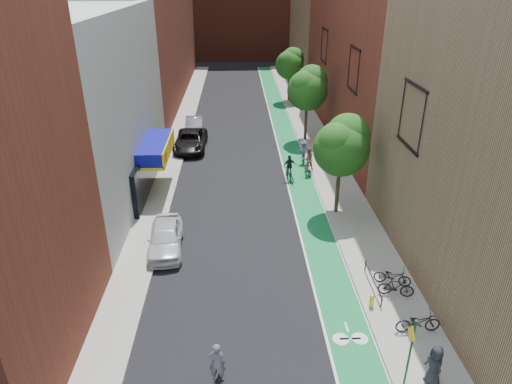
{
  "coord_description": "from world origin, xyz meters",
  "views": [
    {
      "loc": [
        -0.57,
        -15.32,
        13.82
      ],
      "look_at": [
        0.53,
        10.24,
        1.5
      ],
      "focal_mm": 32.0,
      "sensor_mm": 36.0,
      "label": 1
    }
  ],
  "objects": [
    {
      "name": "cyclist_lane_far",
      "position": [
        4.7,
        18.55,
        0.88
      ],
      "size": [
        1.06,
        1.52,
        1.92
      ],
      "rotation": [
        0.0,
        0.0,
        3.05
      ],
      "color": "black",
      "rests_on": "ground"
    },
    {
      "name": "building_right_mid_red",
      "position": [
        12.0,
        26.0,
        11.0
      ],
      "size": [
        8.0,
        28.0,
        22.0
      ],
      "primitive_type": "cube",
      "color": "maroon",
      "rests_on": "ground"
    },
    {
      "name": "tree_far",
      "position": [
        5.65,
        38.02,
        4.5
      ],
      "size": [
        3.3,
        3.25,
        6.21
      ],
      "color": "#332619",
      "rests_on": "ground"
    },
    {
      "name": "parked_car_black",
      "position": [
        -4.6,
        22.19,
        0.78
      ],
      "size": [
        2.72,
        5.7,
        1.57
      ],
      "primitive_type": "imported",
      "rotation": [
        0.0,
        0.0,
        -0.02
      ],
      "color": "black",
      "rests_on": "ground"
    },
    {
      "name": "building_right_far_tan",
      "position": [
        12.0,
        50.0,
        9.0
      ],
      "size": [
        8.0,
        20.0,
        18.0
      ],
      "primitive_type": "cube",
      "color": "#8C6B4C",
      "rests_on": "ground"
    },
    {
      "name": "sidewalk_right",
      "position": [
        6.5,
        26.0,
        0.07
      ],
      "size": [
        3.0,
        68.0,
        0.15
      ],
      "primitive_type": "cube",
      "color": "gray",
      "rests_on": "ground"
    },
    {
      "name": "tree_mid",
      "position": [
        5.65,
        24.02,
        4.89
      ],
      "size": [
        3.55,
        3.53,
        6.74
      ],
      "color": "#332619",
      "rests_on": "ground"
    },
    {
      "name": "pedestrian",
      "position": [
        6.41,
        -3.49,
        1.01
      ],
      "size": [
        0.63,
        0.89,
        1.71
      ],
      "primitive_type": "imported",
      "rotation": [
        0.0,
        0.0,
        -1.46
      ],
      "color": "black",
      "rests_on": "sidewalk_right"
    },
    {
      "name": "bike_lane",
      "position": [
        4.0,
        26.0,
        0.01
      ],
      "size": [
        2.0,
        68.0,
        0.01
      ],
      "primitive_type": "cube",
      "color": "#136D43",
      "rests_on": "ground"
    },
    {
      "name": "building_left_far_red",
      "position": [
        -11.0,
        42.0,
        11.0
      ],
      "size": [
        8.0,
        36.0,
        22.0
      ],
      "primitive_type": "cube",
      "color": "maroon",
      "rests_on": "ground"
    },
    {
      "name": "parked_car_white",
      "position": [
        -4.6,
        6.25,
        0.77
      ],
      "size": [
        2.14,
        4.64,
        1.54
      ],
      "primitive_type": "imported",
      "rotation": [
        0.0,
        0.0,
        0.07
      ],
      "color": "silver",
      "rests_on": "ground"
    },
    {
      "name": "cyclist_lane_near",
      "position": [
        4.7,
        16.25,
        0.96
      ],
      "size": [
        0.97,
        1.61,
        2.15
      ],
      "rotation": [
        0.0,
        0.0,
        3.3
      ],
      "color": "black",
      "rests_on": "ground"
    },
    {
      "name": "sign_pole",
      "position": [
        5.38,
        -3.5,
        1.84
      ],
      "size": [
        0.13,
        0.71,
        3.0
      ],
      "color": "#194C26",
      "rests_on": "sidewalk_right"
    },
    {
      "name": "parked_bike_mid",
      "position": [
        6.68,
        1.55,
        0.65
      ],
      "size": [
        1.72,
        0.85,
        0.99
      ],
      "primitive_type": "imported",
      "rotation": [
        0.0,
        0.0,
        1.33
      ],
      "color": "black",
      "rests_on": "sidewalk_right"
    },
    {
      "name": "ground",
      "position": [
        0.0,
        0.0,
        0.0
      ],
      "size": [
        160.0,
        160.0,
        0.0
      ],
      "primitive_type": "plane",
      "color": "black",
      "rests_on": "ground"
    },
    {
      "name": "tree_near",
      "position": [
        5.65,
        10.02,
        4.66
      ],
      "size": [
        3.4,
        3.36,
        6.42
      ],
      "color": "#332619",
      "rests_on": "ground"
    },
    {
      "name": "parked_bike_near",
      "position": [
        6.79,
        2.43,
        0.62
      ],
      "size": [
        1.87,
        1.19,
        0.93
      ],
      "primitive_type": "imported",
      "rotation": [
        0.0,
        0.0,
        1.22
      ],
      "color": "black",
      "rests_on": "sidewalk_right"
    },
    {
      "name": "parked_car_silver",
      "position": [
        -4.6,
        26.44,
        0.76
      ],
      "size": [
        1.77,
        4.64,
        1.51
      ],
      "primitive_type": "imported",
      "rotation": [
        0.0,
        0.0,
        0.04
      ],
      "color": "gray",
      "rests_on": "ground"
    },
    {
      "name": "sidewalk_left",
      "position": [
        -6.0,
        26.0,
        0.07
      ],
      "size": [
        2.0,
        68.0,
        0.15
      ],
      "primitive_type": "cube",
      "color": "gray",
      "rests_on": "ground"
    },
    {
      "name": "cyclist_lane_mid",
      "position": [
        3.2,
        15.22,
        0.73
      ],
      "size": [
        1.0,
        1.78,
        1.95
      ],
      "rotation": [
        0.0,
        0.0,
        3.38
      ],
      "color": "black",
      "rests_on": "ground"
    },
    {
      "name": "fire_hydrant",
      "position": [
        5.36,
        0.83,
        0.5
      ],
      "size": [
        0.23,
        0.23,
        0.66
      ],
      "color": "yellow",
      "rests_on": "sidewalk_right"
    },
    {
      "name": "building_left_white",
      "position": [
        -11.0,
        14.0,
        6.0
      ],
      "size": [
        8.0,
        20.0,
        12.0
      ],
      "primitive_type": "cube",
      "color": "silver",
      "rests_on": "ground"
    },
    {
      "name": "cyclist_lead",
      "position": [
        -1.45,
        -3.26,
        0.69
      ],
      "size": [
        0.88,
        1.83,
        2.06
      ],
      "rotation": [
        0.0,
        0.0,
        2.98
      ],
      "color": "black",
      "rests_on": "ground"
    },
    {
      "name": "parked_bike_far",
      "position": [
        6.85,
        -0.82,
        0.65
      ],
      "size": [
        1.92,
        0.71,
        1.0
      ],
      "primitive_type": "imported",
      "rotation": [
        0.0,
        0.0,
        1.59
      ],
      "color": "black",
      "rests_on": "sidewalk_right"
    }
  ]
}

